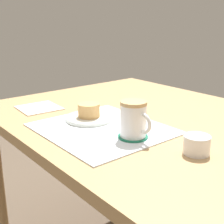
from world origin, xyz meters
The scene contains 8 objects.
dining_table centered at (0.00, 0.00, 0.65)m, with size 1.27×0.90×0.72m.
placemat centered at (-0.06, -0.21, 0.72)m, with size 0.40×0.36×0.00m, color white.
pastry_plate centered at (-0.16, -0.19, 0.73)m, with size 0.16×0.16×0.01m, color silver.
pastry centered at (-0.16, -0.19, 0.76)m, with size 0.07×0.07×0.05m, color #E0A860.
coffee_coaster centered at (0.06, -0.18, 0.72)m, with size 0.09×0.09×0.01m, color #196B4C.
coffee_mug centered at (0.06, -0.18, 0.78)m, with size 0.11×0.08×0.11m.
paper_napkin centered at (-0.41, -0.26, 0.72)m, with size 0.15×0.15×0.00m, color silver.
sugar_bowl centered at (0.24, -0.13, 0.74)m, with size 0.07×0.07×0.05m, color white.
Camera 1 is at (0.68, -0.78, 1.07)m, focal length 50.00 mm.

